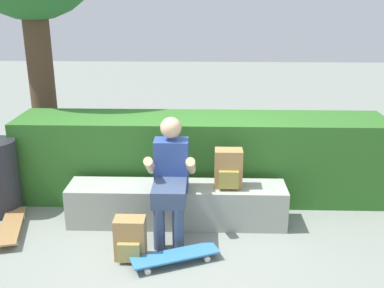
{
  "coord_description": "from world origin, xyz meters",
  "views": [
    {
      "loc": [
        0.29,
        -3.9,
        2.34
      ],
      "look_at": [
        0.15,
        0.52,
        0.84
      ],
      "focal_mm": 42.27,
      "sensor_mm": 36.0,
      "label": 1
    }
  ],
  "objects_px": {
    "skateboard_beside_bench": "(11,226)",
    "person_skater": "(170,175)",
    "backpack_on_bench": "(228,169)",
    "backpack_on_ground": "(130,239)",
    "skateboard_near_person": "(175,256)",
    "bench_main": "(177,204)"
  },
  "relations": [
    {
      "from": "skateboard_beside_bench",
      "to": "person_skater",
      "type": "bearing_deg",
      "value": 2.16
    },
    {
      "from": "person_skater",
      "to": "backpack_on_bench",
      "type": "bearing_deg",
      "value": 18.9
    },
    {
      "from": "person_skater",
      "to": "backpack_on_ground",
      "type": "bearing_deg",
      "value": -124.92
    },
    {
      "from": "skateboard_near_person",
      "to": "skateboard_beside_bench",
      "type": "relative_size",
      "value": 0.99
    },
    {
      "from": "bench_main",
      "to": "skateboard_near_person",
      "type": "xyz_separation_m",
      "value": [
        0.03,
        -0.77,
        -0.14
      ]
    },
    {
      "from": "bench_main",
      "to": "skateboard_beside_bench",
      "type": "height_order",
      "value": "bench_main"
    },
    {
      "from": "bench_main",
      "to": "backpack_on_ground",
      "type": "relative_size",
      "value": 5.68
    },
    {
      "from": "person_skater",
      "to": "skateboard_beside_bench",
      "type": "xyz_separation_m",
      "value": [
        -1.63,
        -0.06,
        -0.55
      ]
    },
    {
      "from": "bench_main",
      "to": "person_skater",
      "type": "xyz_separation_m",
      "value": [
        -0.05,
        -0.21,
        0.42
      ]
    },
    {
      "from": "skateboard_beside_bench",
      "to": "skateboard_near_person",
      "type": "bearing_deg",
      "value": -16.28
    },
    {
      "from": "backpack_on_bench",
      "to": "bench_main",
      "type": "bearing_deg",
      "value": 178.98
    },
    {
      "from": "backpack_on_bench",
      "to": "backpack_on_ground",
      "type": "xyz_separation_m",
      "value": [
        -0.92,
        -0.68,
        -0.43
      ]
    },
    {
      "from": "person_skater",
      "to": "backpack_on_bench",
      "type": "relative_size",
      "value": 2.94
    },
    {
      "from": "backpack_on_bench",
      "to": "person_skater",
      "type": "bearing_deg",
      "value": -161.1
    },
    {
      "from": "skateboard_near_person",
      "to": "backpack_on_ground",
      "type": "bearing_deg",
      "value": 169.89
    },
    {
      "from": "person_skater",
      "to": "backpack_on_ground",
      "type": "height_order",
      "value": "person_skater"
    },
    {
      "from": "person_skater",
      "to": "backpack_on_bench",
      "type": "distance_m",
      "value": 0.61
    },
    {
      "from": "bench_main",
      "to": "skateboard_beside_bench",
      "type": "relative_size",
      "value": 2.75
    },
    {
      "from": "backpack_on_bench",
      "to": "skateboard_beside_bench",
      "type": "bearing_deg",
      "value": -173.3
    },
    {
      "from": "bench_main",
      "to": "skateboard_near_person",
      "type": "height_order",
      "value": "bench_main"
    },
    {
      "from": "backpack_on_bench",
      "to": "skateboard_near_person",
      "type": "bearing_deg",
      "value": -123.44
    },
    {
      "from": "backpack_on_ground",
      "to": "skateboard_beside_bench",
      "type": "bearing_deg",
      "value": 161.8
    }
  ]
}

